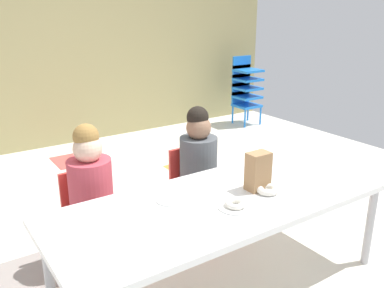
# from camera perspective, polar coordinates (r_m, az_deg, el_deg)

# --- Properties ---
(ground_plane) EXTENTS (6.11, 4.89, 0.02)m
(ground_plane) POSITION_cam_1_polar(r_m,az_deg,el_deg) (3.10, -4.72, -12.10)
(ground_plane) COLOR silver
(back_wall) EXTENTS (6.11, 0.10, 2.63)m
(back_wall) POSITION_cam_1_polar(r_m,az_deg,el_deg) (4.98, -19.56, 14.53)
(back_wall) COLOR tan
(back_wall) RESTS_ON ground_plane
(craft_table) EXTENTS (1.95, 0.77, 0.57)m
(craft_table) POSITION_cam_1_polar(r_m,az_deg,el_deg) (2.32, 4.52, -8.31)
(craft_table) COLOR white
(craft_table) RESTS_ON ground_plane
(seated_child_near_camera) EXTENTS (0.33, 0.33, 0.92)m
(seated_child_near_camera) POSITION_cam_1_polar(r_m,az_deg,el_deg) (2.56, -13.76, -5.34)
(seated_child_near_camera) COLOR red
(seated_child_near_camera) RESTS_ON ground_plane
(seated_child_middle_seat) EXTENTS (0.32, 0.32, 0.92)m
(seated_child_middle_seat) POSITION_cam_1_polar(r_m,az_deg,el_deg) (2.89, 0.79, -2.00)
(seated_child_middle_seat) COLOR red
(seated_child_middle_seat) RESTS_ON ground_plane
(kid_chair_blue_stack) EXTENTS (0.32, 0.30, 0.92)m
(kid_chair_blue_stack) POSITION_cam_1_polar(r_m,az_deg,el_deg) (5.78, 7.33, 7.80)
(kid_chair_blue_stack) COLOR blue
(kid_chair_blue_stack) RESTS_ON ground_plane
(paper_bag_brown) EXTENTS (0.13, 0.09, 0.22)m
(paper_bag_brown) POSITION_cam_1_polar(r_m,az_deg,el_deg) (2.38, 9.02, -3.69)
(paper_bag_brown) COLOR #9E754C
(paper_bag_brown) RESTS_ON craft_table
(paper_plate_near_edge) EXTENTS (0.18, 0.18, 0.01)m
(paper_plate_near_edge) POSITION_cam_1_polar(r_m,az_deg,el_deg) (2.20, 5.92, -8.56)
(paper_plate_near_edge) COLOR white
(paper_plate_near_edge) RESTS_ON craft_table
(paper_plate_center_table) EXTENTS (0.18, 0.18, 0.01)m
(paper_plate_center_table) POSITION_cam_1_polar(r_m,az_deg,el_deg) (2.27, -2.77, -7.52)
(paper_plate_center_table) COLOR white
(paper_plate_center_table) RESTS_ON craft_table
(donut_powdered_on_plate) EXTENTS (0.11, 0.11, 0.03)m
(donut_powdered_on_plate) POSITION_cam_1_polar(r_m,az_deg,el_deg) (2.19, 5.94, -8.10)
(donut_powdered_on_plate) COLOR white
(donut_powdered_on_plate) RESTS_ON craft_table
(donut_powdered_loose) EXTENTS (0.13, 0.13, 0.04)m
(donut_powdered_loose) POSITION_cam_1_polar(r_m,az_deg,el_deg) (2.38, 10.26, -6.14)
(donut_powdered_loose) COLOR white
(donut_powdered_loose) RESTS_ON craft_table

